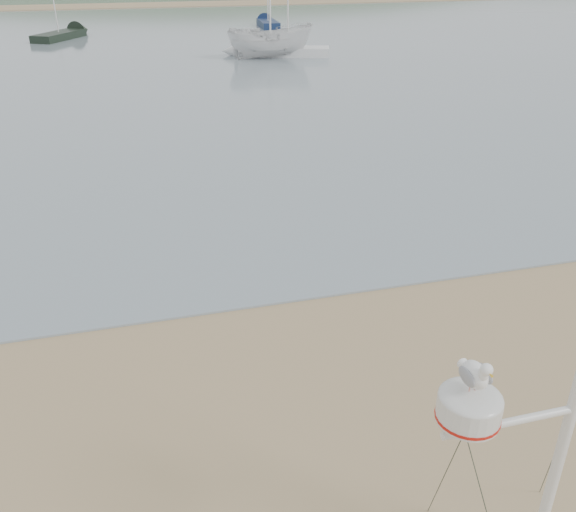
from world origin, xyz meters
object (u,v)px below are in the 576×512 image
object	(u,v)px
boat_white	(270,13)
sailboat_blue_far	(266,22)
mast_rig	(544,510)
sailboat_white_near	(261,51)
sailboat_dark_mid	(71,33)

from	to	relation	value
boat_white	sailboat_blue_far	distance (m)	17.16
mast_rig	sailboat_white_near	size ratio (longest dim) A/B	0.75
boat_white	sailboat_blue_far	xyz separation A→B (m)	(3.69, 16.61, -2.21)
boat_white	sailboat_white_near	distance (m)	2.53
sailboat_dark_mid	sailboat_blue_far	xyz separation A→B (m)	(15.30, 3.33, 0.00)
mast_rig	sailboat_white_near	world-z (taller)	sailboat_white_near
sailboat_dark_mid	boat_white	bearing A→B (deg)	-48.84
sailboat_white_near	mast_rig	bearing A→B (deg)	-98.69
sailboat_blue_far	sailboat_white_near	size ratio (longest dim) A/B	0.84
boat_white	sailboat_white_near	bearing A→B (deg)	19.45
sailboat_dark_mid	sailboat_white_near	size ratio (longest dim) A/B	0.94
sailboat_dark_mid	sailboat_white_near	xyz separation A→B (m)	(11.28, -12.11, -0.00)
mast_rig	boat_white	xyz separation A→B (m)	(5.50, 32.71, 1.32)
sailboat_white_near	sailboat_dark_mid	bearing A→B (deg)	132.99
boat_white	sailboat_dark_mid	distance (m)	17.78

